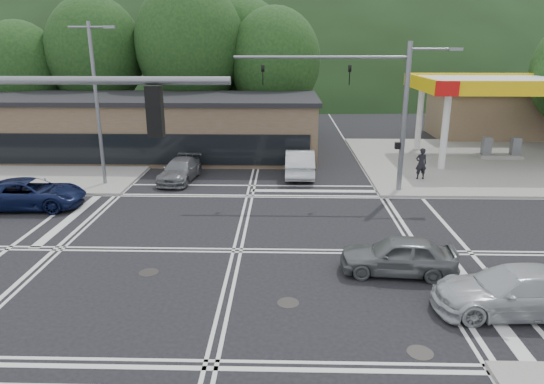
{
  "coord_description": "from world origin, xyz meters",
  "views": [
    {
      "loc": [
        1.83,
        -17.66,
        7.89
      ],
      "look_at": [
        1.3,
        3.41,
        1.4
      ],
      "focal_mm": 32.0,
      "sensor_mm": 36.0,
      "label": 1
    }
  ],
  "objects_px": {
    "car_silver_east": "(515,291)",
    "car_queue_a": "(300,162)",
    "car_blue_west": "(30,194)",
    "car_grey_center": "(398,255)",
    "car_northbound": "(180,170)",
    "car_queue_b": "(278,141)",
    "pedestrian": "(421,164)"
  },
  "relations": [
    {
      "from": "pedestrian",
      "to": "car_queue_b",
      "type": "bearing_deg",
      "value": -51.27
    },
    {
      "from": "car_grey_center",
      "to": "car_queue_a",
      "type": "xyz_separation_m",
      "value": [
        -3.1,
        13.35,
        0.13
      ]
    },
    {
      "from": "car_queue_b",
      "to": "car_queue_a",
      "type": "bearing_deg",
      "value": 109.88
    },
    {
      "from": "car_grey_center",
      "to": "pedestrian",
      "type": "relative_size",
      "value": 2.17
    },
    {
      "from": "car_queue_a",
      "to": "car_queue_b",
      "type": "xyz_separation_m",
      "value": [
        -1.48,
        7.33,
        -0.09
      ]
    },
    {
      "from": "car_northbound",
      "to": "car_blue_west",
      "type": "bearing_deg",
      "value": -135.43
    },
    {
      "from": "car_blue_west",
      "to": "car_grey_center",
      "type": "bearing_deg",
      "value": -115.0
    },
    {
      "from": "car_silver_east",
      "to": "car_queue_b",
      "type": "height_order",
      "value": "car_queue_b"
    },
    {
      "from": "car_queue_b",
      "to": "car_northbound",
      "type": "xyz_separation_m",
      "value": [
        -5.7,
        -8.72,
        -0.09
      ]
    },
    {
      "from": "car_queue_b",
      "to": "car_northbound",
      "type": "relative_size",
      "value": 0.97
    },
    {
      "from": "car_grey_center",
      "to": "car_queue_b",
      "type": "xyz_separation_m",
      "value": [
        -4.58,
        20.68,
        0.04
      ]
    },
    {
      "from": "car_silver_east",
      "to": "car_grey_center",
      "type": "bearing_deg",
      "value": -131.93
    },
    {
      "from": "car_queue_a",
      "to": "car_northbound",
      "type": "xyz_separation_m",
      "value": [
        -7.18,
        -1.39,
        -0.18
      ]
    },
    {
      "from": "car_silver_east",
      "to": "car_northbound",
      "type": "xyz_separation_m",
      "value": [
        -13.23,
        14.52,
        -0.07
      ]
    },
    {
      "from": "car_grey_center",
      "to": "car_northbound",
      "type": "distance_m",
      "value": 15.76
    },
    {
      "from": "car_northbound",
      "to": "car_queue_a",
      "type": "bearing_deg",
      "value": 16.77
    },
    {
      "from": "car_queue_b",
      "to": "car_northbound",
      "type": "height_order",
      "value": "car_queue_b"
    },
    {
      "from": "car_blue_west",
      "to": "car_queue_a",
      "type": "bearing_deg",
      "value": -67.16
    },
    {
      "from": "pedestrian",
      "to": "car_silver_east",
      "type": "bearing_deg",
      "value": 79.23
    },
    {
      "from": "car_queue_a",
      "to": "pedestrian",
      "type": "relative_size",
      "value": 2.66
    },
    {
      "from": "car_northbound",
      "to": "car_silver_east",
      "type": "bearing_deg",
      "value": -41.88
    },
    {
      "from": "car_grey_center",
      "to": "car_queue_a",
      "type": "distance_m",
      "value": 13.7
    },
    {
      "from": "car_blue_west",
      "to": "car_silver_east",
      "type": "relative_size",
      "value": 1.07
    },
    {
      "from": "car_silver_east",
      "to": "car_queue_a",
      "type": "height_order",
      "value": "car_queue_a"
    },
    {
      "from": "car_queue_a",
      "to": "car_northbound",
      "type": "bearing_deg",
      "value": 11.96
    },
    {
      "from": "car_queue_a",
      "to": "car_queue_b",
      "type": "height_order",
      "value": "car_queue_a"
    },
    {
      "from": "car_silver_east",
      "to": "car_queue_a",
      "type": "xyz_separation_m",
      "value": [
        -6.05,
        15.92,
        0.11
      ]
    },
    {
      "from": "car_grey_center",
      "to": "car_blue_west",
      "type": "bearing_deg",
      "value": -107.34
    },
    {
      "from": "car_silver_east",
      "to": "pedestrian",
      "type": "distance_m",
      "value": 14.78
    },
    {
      "from": "car_queue_a",
      "to": "car_queue_b",
      "type": "bearing_deg",
      "value": -77.6
    },
    {
      "from": "car_queue_b",
      "to": "car_northbound",
      "type": "distance_m",
      "value": 10.42
    },
    {
      "from": "car_blue_west",
      "to": "pedestrian",
      "type": "height_order",
      "value": "pedestrian"
    }
  ]
}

